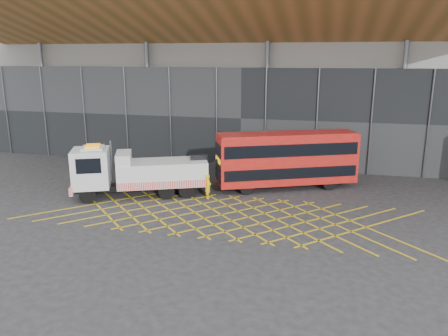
# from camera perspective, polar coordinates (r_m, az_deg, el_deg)

# --- Properties ---
(ground_plane) EXTENTS (120.00, 120.00, 0.00)m
(ground_plane) POSITION_cam_1_polar(r_m,az_deg,el_deg) (26.26, -7.19, -5.48)
(ground_plane) COLOR #252527
(road_markings) EXTENTS (23.16, 7.16, 0.01)m
(road_markings) POSITION_cam_1_polar(r_m,az_deg,el_deg) (25.34, -0.37, -6.10)
(road_markings) COLOR gold
(road_markings) RESTS_ON ground_plane
(construction_building) EXTENTS (55.00, 23.97, 18.00)m
(construction_building) POSITION_cam_1_polar(r_m,az_deg,el_deg) (42.00, 4.19, 14.53)
(construction_building) COLOR gray
(construction_building) RESTS_ON ground_plane
(recovery_truck) EXTENTS (9.81, 5.62, 3.53)m
(recovery_truck) POSITION_cam_1_polar(r_m,az_deg,el_deg) (28.77, -11.44, -0.48)
(recovery_truck) COLOR black
(recovery_truck) RESTS_ON ground_plane
(bus_towed) EXTENTS (9.56, 5.88, 3.87)m
(bus_towed) POSITION_cam_1_polar(r_m,az_deg,el_deg) (30.06, 8.19, 1.33)
(bus_towed) COLOR #AD140F
(bus_towed) RESTS_ON ground_plane
(worker) EXTENTS (0.41, 0.59, 1.58)m
(worker) POSITION_cam_1_polar(r_m,az_deg,el_deg) (28.00, -2.08, -2.40)
(worker) COLOR yellow
(worker) RESTS_ON ground_plane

